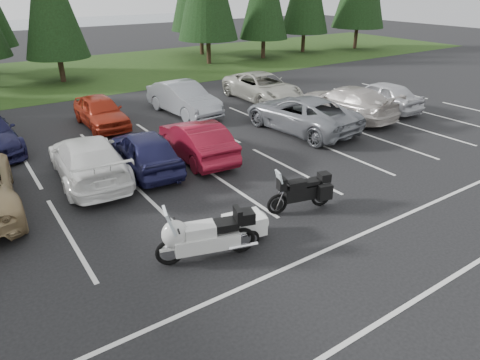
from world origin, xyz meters
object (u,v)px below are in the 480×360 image
car_near_7 (346,102)px  adventure_motorcycle (300,189)px  car_far_3 (183,98)px  car_near_6 (301,113)px  car_near_5 (197,140)px  cargo_trailer (244,227)px  car_near_3 (88,159)px  car_far_4 (263,87)px  car_near_8 (380,95)px  touring_motorcycle (206,232)px  car_far_2 (101,111)px  car_near_4 (145,150)px

car_near_7 → adventure_motorcycle: (-8.41, -6.06, -0.08)m
car_far_3 → car_near_6: bearing=-65.1°
car_near_5 → cargo_trailer: bearing=77.6°
car_near_3 → car_far_4: size_ratio=0.95×
car_near_3 → car_near_5: 4.10m
car_far_3 → adventure_motorcycle: car_far_3 is taller
car_near_7 → car_near_8: bearing=176.3°
car_near_5 → cargo_trailer: 6.13m
cargo_trailer → car_far_3: bearing=79.3°
car_far_3 → car_far_4: bearing=-6.6°
car_near_7 → touring_motorcycle: bearing=26.0°
car_far_2 → cargo_trailer: (0.02, -11.97, -0.38)m
car_near_5 → car_near_6: 5.69m
car_far_2 → car_near_6: bearing=-37.6°
car_near_8 → car_far_3: car_far_3 is taller
car_near_3 → car_near_4: size_ratio=1.20×
car_near_6 → car_far_3: bearing=-64.6°
touring_motorcycle → cargo_trailer: touring_motorcycle is taller
car_near_5 → car_far_2: car_near_5 is taller
touring_motorcycle → cargo_trailer: 1.39m
car_far_4 → car_near_7: bearing=-73.3°
car_far_2 → adventure_motorcycle: size_ratio=1.83×
car_near_8 → car_far_2: (-13.36, 5.56, -0.05)m
car_far_3 → car_near_7: bearing=-44.5°
car_near_5 → car_far_3: bearing=-108.2°
car_near_6 → car_far_2: size_ratio=1.34×
car_near_3 → car_near_7: 13.01m
car_near_3 → car_near_5: size_ratio=1.18×
car_near_3 → car_near_8: bearing=-174.4°
car_near_5 → car_near_7: 8.94m
car_near_7 → car_near_8: car_near_7 is taller
car_near_8 → adventure_motorcycle: size_ratio=1.95×
car_near_7 → car_far_2: car_near_7 is taller
car_near_6 → car_near_4: bearing=-3.1°
car_near_4 → cargo_trailer: size_ratio=2.89×
car_near_5 → adventure_motorcycle: 5.50m
car_near_4 → car_near_5: 2.11m
cargo_trailer → car_near_8: bearing=34.9°
cargo_trailer → car_near_7: bearing=40.3°
car_near_3 → adventure_motorcycle: (4.59, -5.83, -0.05)m
cargo_trailer → adventure_motorcycle: 2.36m
car_near_5 → car_far_4: bearing=-138.1°
car_near_5 → touring_motorcycle: bearing=67.7°
car_near_7 → car_far_4: car_near_7 is taller
car_far_3 → cargo_trailer: size_ratio=3.22×
car_near_4 → car_far_4: size_ratio=0.79×
adventure_motorcycle → car_near_6: bearing=62.2°
car_far_4 → touring_motorcycle: bearing=-130.4°
car_near_5 → car_near_6: bearing=-172.1°
car_far_3 → adventure_motorcycle: size_ratio=2.09×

